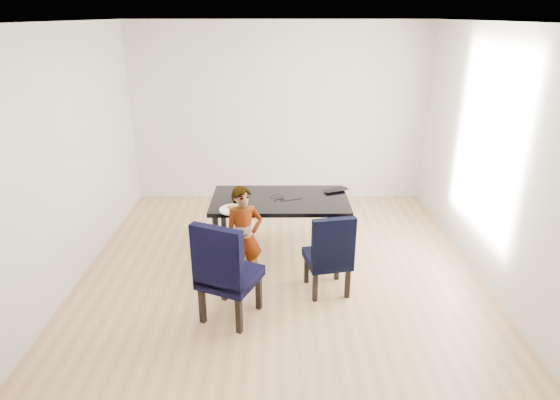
{
  "coord_description": "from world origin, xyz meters",
  "views": [
    {
      "loc": [
        -0.03,
        -4.61,
        2.77
      ],
      "look_at": [
        0.0,
        0.2,
        0.85
      ],
      "focal_mm": 30.0,
      "sensor_mm": 36.0,
      "label": 1
    }
  ],
  "objects_px": {
    "child": "(244,237)",
    "plate": "(233,209)",
    "dining_table": "(280,227)",
    "laptop": "(335,189)",
    "chair_left": "(230,269)",
    "chair_right": "(327,252)"
  },
  "relations": [
    {
      "from": "child",
      "to": "plate",
      "type": "distance_m",
      "value": 0.38
    },
    {
      "from": "dining_table",
      "to": "laptop",
      "type": "height_order",
      "value": "laptop"
    },
    {
      "from": "child",
      "to": "laptop",
      "type": "relative_size",
      "value": 3.64
    },
    {
      "from": "chair_left",
      "to": "plate",
      "type": "distance_m",
      "value": 0.91
    },
    {
      "from": "chair_right",
      "to": "child",
      "type": "height_order",
      "value": "child"
    },
    {
      "from": "dining_table",
      "to": "child",
      "type": "relative_size",
      "value": 1.42
    },
    {
      "from": "chair_right",
      "to": "plate",
      "type": "xyz_separation_m",
      "value": [
        -1.01,
        0.43,
        0.3
      ]
    },
    {
      "from": "chair_left",
      "to": "laptop",
      "type": "distance_m",
      "value": 1.92
    },
    {
      "from": "dining_table",
      "to": "chair_left",
      "type": "bearing_deg",
      "value": -111.41
    },
    {
      "from": "dining_table",
      "to": "plate",
      "type": "xyz_separation_m",
      "value": [
        -0.52,
        -0.35,
        0.38
      ]
    },
    {
      "from": "chair_left",
      "to": "child",
      "type": "bearing_deg",
      "value": 104.22
    },
    {
      "from": "child",
      "to": "chair_left",
      "type": "bearing_deg",
      "value": -119.45
    },
    {
      "from": "chair_left",
      "to": "laptop",
      "type": "xyz_separation_m",
      "value": [
        1.16,
        1.51,
        0.24
      ]
    },
    {
      "from": "chair_right",
      "to": "laptop",
      "type": "xyz_separation_m",
      "value": [
        0.19,
        1.06,
        0.3
      ]
    },
    {
      "from": "plate",
      "to": "laptop",
      "type": "height_order",
      "value": "laptop"
    },
    {
      "from": "laptop",
      "to": "chair_left",
      "type": "bearing_deg",
      "value": 32.75
    },
    {
      "from": "child",
      "to": "plate",
      "type": "bearing_deg",
      "value": 94.68
    },
    {
      "from": "chair_left",
      "to": "chair_right",
      "type": "xyz_separation_m",
      "value": [
        0.97,
        0.45,
        -0.06
      ]
    },
    {
      "from": "child",
      "to": "plate",
      "type": "relative_size",
      "value": 3.76
    },
    {
      "from": "dining_table",
      "to": "chair_left",
      "type": "xyz_separation_m",
      "value": [
        -0.48,
        -1.23,
        0.15
      ]
    },
    {
      "from": "chair_right",
      "to": "laptop",
      "type": "height_order",
      "value": "chair_right"
    },
    {
      "from": "laptop",
      "to": "child",
      "type": "bearing_deg",
      "value": 21.46
    }
  ]
}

